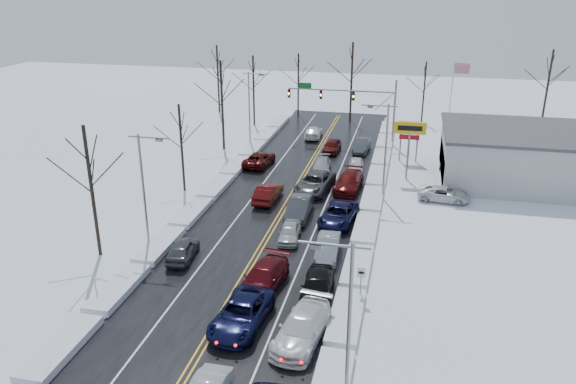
% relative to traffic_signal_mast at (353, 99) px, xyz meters
% --- Properties ---
extents(ground, '(160.00, 160.00, 0.00)m').
position_rel_traffic_signal_mast_xyz_m(ground, '(-3.45, -27.99, -5.48)').
color(ground, white).
rests_on(ground, ground).
extents(road_surface, '(14.00, 84.00, 0.01)m').
position_rel_traffic_signal_mast_xyz_m(road_surface, '(-3.45, -25.99, -5.47)').
color(road_surface, black).
rests_on(road_surface, ground).
extents(snow_bank_left, '(1.88, 72.00, 0.49)m').
position_rel_traffic_signal_mast_xyz_m(snow_bank_left, '(-11.05, -25.99, -5.48)').
color(snow_bank_left, white).
rests_on(snow_bank_left, ground).
extents(snow_bank_right, '(1.88, 72.00, 0.49)m').
position_rel_traffic_signal_mast_xyz_m(snow_bank_right, '(4.15, -25.99, -5.48)').
color(snow_bank_right, white).
rests_on(snow_bank_right, ground).
extents(traffic_signal_mast, '(13.28, 0.39, 8.00)m').
position_rel_traffic_signal_mast_xyz_m(traffic_signal_mast, '(0.00, 0.00, 0.00)').
color(traffic_signal_mast, slate).
rests_on(traffic_signal_mast, ground).
extents(tires_plus_sign, '(3.20, 0.34, 6.00)m').
position_rel_traffic_signal_mast_xyz_m(tires_plus_sign, '(7.05, -12.00, -0.49)').
color(tires_plus_sign, slate).
rests_on(tires_plus_sign, ground).
extents(used_vehicles_sign, '(2.20, 0.22, 4.65)m').
position_rel_traffic_signal_mast_xyz_m(used_vehicles_sign, '(7.05, -5.99, -2.16)').
color(used_vehicles_sign, slate).
rests_on(used_vehicles_sign, ground).
extents(speed_limit_sign, '(0.55, 0.09, 2.35)m').
position_rel_traffic_signal_mast_xyz_m(speed_limit_sign, '(4.75, -35.99, -3.84)').
color(speed_limit_sign, slate).
rests_on(speed_limit_sign, ground).
extents(flagpole, '(1.87, 1.20, 10.00)m').
position_rel_traffic_signal_mast_xyz_m(flagpole, '(11.72, 2.01, 0.45)').
color(flagpole, silver).
rests_on(flagpole, ground).
extents(dealership_building, '(20.40, 12.40, 5.30)m').
position_rel_traffic_signal_mast_xyz_m(dealership_building, '(20.53, -9.99, -2.82)').
color(dealership_building, '#AFAFAA').
rests_on(dealership_building, ground).
extents(streetlight_se, '(3.20, 0.25, 9.00)m').
position_rel_traffic_signal_mast_xyz_m(streetlight_se, '(4.85, -45.99, -0.17)').
color(streetlight_se, slate).
rests_on(streetlight_se, ground).
extents(streetlight_ne, '(3.20, 0.25, 9.00)m').
position_rel_traffic_signal_mast_xyz_m(streetlight_ne, '(4.85, -17.99, -0.17)').
color(streetlight_ne, slate).
rests_on(streetlight_ne, ground).
extents(streetlight_sw, '(3.20, 0.25, 9.00)m').
position_rel_traffic_signal_mast_xyz_m(streetlight_sw, '(-11.74, -31.99, -0.17)').
color(streetlight_sw, slate).
rests_on(streetlight_sw, ground).
extents(streetlight_nw, '(3.20, 0.25, 9.00)m').
position_rel_traffic_signal_mast_xyz_m(streetlight_nw, '(-11.74, -3.99, -0.17)').
color(streetlight_nw, slate).
rests_on(streetlight_nw, ground).
extents(tree_left_b, '(4.00, 4.00, 10.00)m').
position_rel_traffic_signal_mast_xyz_m(tree_left_b, '(-14.95, -33.99, 1.51)').
color(tree_left_b, '#2D231C').
rests_on(tree_left_b, ground).
extents(tree_left_c, '(3.40, 3.40, 8.50)m').
position_rel_traffic_signal_mast_xyz_m(tree_left_c, '(-13.95, -19.99, 0.46)').
color(tree_left_c, '#2D231C').
rests_on(tree_left_c, ground).
extents(tree_left_d, '(4.20, 4.20, 10.50)m').
position_rel_traffic_signal_mast_xyz_m(tree_left_d, '(-14.65, -5.99, 1.86)').
color(tree_left_d, '#2D231C').
rests_on(tree_left_d, ground).
extents(tree_left_e, '(3.80, 3.80, 9.50)m').
position_rel_traffic_signal_mast_xyz_m(tree_left_e, '(-14.25, 6.01, 1.16)').
color(tree_left_e, '#2D231C').
rests_on(tree_left_e, ground).
extents(tree_far_a, '(4.00, 4.00, 10.00)m').
position_rel_traffic_signal_mast_xyz_m(tree_far_a, '(-21.45, 12.01, 1.51)').
color(tree_far_a, '#2D231C').
rests_on(tree_far_a, ground).
extents(tree_far_b, '(3.60, 3.60, 9.00)m').
position_rel_traffic_signal_mast_xyz_m(tree_far_b, '(-9.45, 13.01, 0.81)').
color(tree_far_b, '#2D231C').
rests_on(tree_far_b, ground).
extents(tree_far_c, '(4.40, 4.40, 11.00)m').
position_rel_traffic_signal_mast_xyz_m(tree_far_c, '(-1.45, 11.01, 2.21)').
color(tree_far_c, '#2D231C').
rests_on(tree_far_c, ground).
extents(tree_far_d, '(3.40, 3.40, 8.50)m').
position_rel_traffic_signal_mast_xyz_m(tree_far_d, '(8.55, 12.51, 0.46)').
color(tree_far_d, '#2D231C').
rests_on(tree_far_d, ground).
extents(tree_far_e, '(4.20, 4.20, 10.50)m').
position_rel_traffic_signal_mast_xyz_m(tree_far_e, '(24.55, 13.01, 1.86)').
color(tree_far_e, '#2D231C').
rests_on(tree_far_e, ground).
extents(queued_car_2, '(3.09, 6.01, 1.62)m').
position_rel_traffic_signal_mast_xyz_m(queued_car_2, '(-1.89, -40.40, -5.48)').
color(queued_car_2, black).
rests_on(queued_car_2, ground).
extents(queued_car_3, '(3.01, 5.88, 1.63)m').
position_rel_traffic_signal_mast_xyz_m(queued_car_3, '(-1.73, -36.01, -5.48)').
color(queued_car_3, '#49090F').
rests_on(queued_car_3, ground).
extents(queued_car_4, '(1.95, 4.03, 1.33)m').
position_rel_traffic_signal_mast_xyz_m(queued_car_4, '(-1.59, -28.44, -5.48)').
color(queued_car_4, '#B9B9BC').
rests_on(queued_car_4, ground).
extents(queued_car_5, '(1.91, 5.20, 1.70)m').
position_rel_traffic_signal_mast_xyz_m(queued_car_5, '(-1.78, -23.85, -5.48)').
color(queued_car_5, '#3C3D40').
rests_on(queued_car_5, ground).
extents(queued_car_6, '(3.62, 6.49, 1.72)m').
position_rel_traffic_signal_mast_xyz_m(queued_car_6, '(-1.52, -17.41, -5.48)').
color(queued_car_6, '#3C3E41').
rests_on(queued_car_6, ground).
extents(queued_car_7, '(2.37, 4.87, 1.36)m').
position_rel_traffic_signal_mast_xyz_m(queued_car_7, '(-1.83, -11.63, -5.48)').
color(queued_car_7, '#96989D').
rests_on(queued_car_7, ground).
extents(queued_car_8, '(1.96, 4.45, 1.49)m').
position_rel_traffic_signal_mast_xyz_m(queued_car_8, '(-1.76, -4.49, -5.48)').
color(queued_car_8, '#450909').
rests_on(queued_car_8, ground).
extents(queued_car_11, '(3.12, 6.07, 1.69)m').
position_rel_traffic_signal_mast_xyz_m(queued_car_11, '(1.91, -41.05, -5.48)').
color(queued_car_11, white).
rests_on(queued_car_11, ground).
extents(queued_car_12, '(2.14, 4.93, 1.66)m').
position_rel_traffic_signal_mast_xyz_m(queued_car_12, '(1.98, -36.25, -5.48)').
color(queued_car_12, black).
rests_on(queued_car_12, ground).
extents(queued_car_13, '(1.82, 4.65, 1.51)m').
position_rel_traffic_signal_mast_xyz_m(queued_car_13, '(1.78, -30.52, -5.48)').
color(queued_car_13, gray).
rests_on(queued_car_13, ground).
extents(queued_car_14, '(3.22, 5.89, 1.56)m').
position_rel_traffic_signal_mast_xyz_m(queued_car_14, '(1.75, -24.35, -5.48)').
color(queued_car_14, black).
rests_on(queued_car_14, ground).
extents(queued_car_15, '(2.68, 5.80, 1.64)m').
position_rel_traffic_signal_mast_xyz_m(queued_car_15, '(1.65, -16.32, -5.48)').
color(queued_car_15, '#4D0A0A').
rests_on(queued_car_15, ground).
extents(queued_car_16, '(1.89, 4.01, 1.33)m').
position_rel_traffic_signal_mast_xyz_m(queued_car_16, '(1.74, -10.71, -5.48)').
color(queued_car_16, silver).
rests_on(queued_car_16, ground).
extents(queued_car_17, '(1.88, 4.70, 1.52)m').
position_rel_traffic_signal_mast_xyz_m(queued_car_17, '(1.64, -3.43, -5.48)').
color(queued_car_17, '#45484A').
rests_on(queued_car_17, ground).
extents(oncoming_car_0, '(1.90, 4.89, 1.59)m').
position_rel_traffic_signal_mast_xyz_m(oncoming_car_0, '(-5.32, -20.86, -5.48)').
color(oncoming_car_0, '#4D0A0A').
rests_on(oncoming_car_0, ground).
extents(oncoming_car_1, '(2.91, 5.50, 1.48)m').
position_rel_traffic_signal_mast_xyz_m(oncoming_car_1, '(-8.84, -11.04, -5.48)').
color(oncoming_car_1, '#4A0B09').
rests_on(oncoming_car_1, ground).
extents(oncoming_car_2, '(2.24, 4.98, 1.42)m').
position_rel_traffic_signal_mast_xyz_m(oncoming_car_2, '(-5.02, 1.36, -5.48)').
color(oncoming_car_2, white).
rests_on(oncoming_car_2, ground).
extents(oncoming_car_3, '(2.14, 4.41, 1.45)m').
position_rel_traffic_signal_mast_xyz_m(oncoming_car_3, '(-8.64, -33.17, -5.48)').
color(oncoming_car_3, '#434548').
rests_on(oncoming_car_3, ground).
extents(parked_car_0, '(4.99, 2.69, 1.33)m').
position_rel_traffic_signal_mast_xyz_m(parked_car_0, '(10.61, -17.29, -5.48)').
color(parked_car_0, silver).
rests_on(parked_car_0, ground).
extents(parked_car_1, '(2.48, 5.28, 1.49)m').
position_rel_traffic_signal_mast_xyz_m(parked_car_1, '(13.54, -13.35, -5.48)').
color(parked_car_1, '#44474A').
rests_on(parked_car_1, ground).
extents(parked_car_2, '(2.30, 4.92, 1.63)m').
position_rel_traffic_signal_mast_xyz_m(parked_car_2, '(11.50, -7.16, -5.48)').
color(parked_car_2, black).
rests_on(parked_car_2, ground).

